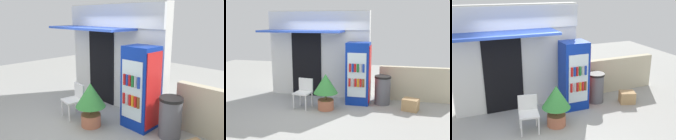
# 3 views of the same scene
# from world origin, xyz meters

# --- Properties ---
(ground) EXTENTS (16.00, 16.00, 0.00)m
(ground) POSITION_xyz_m (0.00, 0.00, 0.00)
(ground) COLOR #A3A39E
(storefront_building) EXTENTS (3.37, 1.18, 2.81)m
(storefront_building) POSITION_xyz_m (-0.32, 1.55, 1.49)
(storefront_building) COLOR silver
(storefront_building) RESTS_ON ground
(drink_cooler) EXTENTS (0.70, 0.65, 1.86)m
(drink_cooler) POSITION_xyz_m (1.11, 0.97, 0.93)
(drink_cooler) COLOR #0C2D9E
(drink_cooler) RESTS_ON ground
(plastic_chair) EXTENTS (0.51, 0.50, 0.84)m
(plastic_chair) POSITION_xyz_m (-0.36, 0.24, 0.50)
(plastic_chair) COLOR white
(plastic_chair) RESTS_ON ground
(potted_plant_near_shop) EXTENTS (0.69, 0.69, 1.03)m
(potted_plant_near_shop) POSITION_xyz_m (0.30, 0.19, 0.64)
(potted_plant_near_shop) COLOR #BC6B4C
(potted_plant_near_shop) RESTS_ON ground
(trash_bin) EXTENTS (0.49, 0.49, 0.87)m
(trash_bin) POSITION_xyz_m (1.84, 1.06, 0.44)
(trash_bin) COLOR #595960
(trash_bin) RESTS_ON ground
(stone_boundary_wall) EXTENTS (2.45, 0.21, 1.08)m
(stone_boundary_wall) POSITION_xyz_m (2.93, 1.60, 0.54)
(stone_boundary_wall) COLOR beige
(stone_boundary_wall) RESTS_ON ground
(cardboard_box) EXTENTS (0.51, 0.46, 0.34)m
(cardboard_box) POSITION_xyz_m (2.65, 0.63, 0.17)
(cardboard_box) COLOR tan
(cardboard_box) RESTS_ON ground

